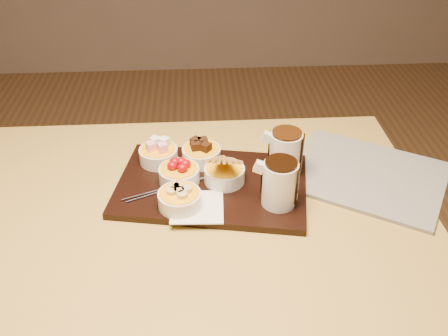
{
  "coord_description": "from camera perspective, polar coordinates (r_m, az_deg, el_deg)",
  "views": [
    {
      "loc": [
        0.06,
        -0.92,
        1.5
      ],
      "look_at": [
        0.11,
        0.06,
        0.81
      ],
      "focal_mm": 40.0,
      "sensor_mm": 36.0,
      "label": 1
    }
  ],
  "objects": [
    {
      "name": "bowl_marshmallows",
      "position": [
        1.3,
        -7.48,
        1.46
      ],
      "size": [
        0.1,
        0.1,
        0.04
      ],
      "primitive_type": "cylinder",
      "color": "silver",
      "rests_on": "serving_board"
    },
    {
      "name": "serving_board",
      "position": [
        1.23,
        -1.39,
        -1.99
      ],
      "size": [
        0.51,
        0.38,
        0.02
      ],
      "primitive_type": "cube",
      "rotation": [
        0.0,
        0.0,
        -0.18
      ],
      "color": "black",
      "rests_on": "dining_table"
    },
    {
      "name": "bowl_cake",
      "position": [
        1.3,
        -2.6,
        1.51
      ],
      "size": [
        0.1,
        0.1,
        0.04
      ],
      "primitive_type": "cylinder",
      "color": "silver",
      "rests_on": "serving_board"
    },
    {
      "name": "newspaper",
      "position": [
        1.33,
        15.9,
        -0.77
      ],
      "size": [
        0.48,
        0.46,
        0.01
      ],
      "primitive_type": "cube",
      "rotation": [
        0.0,
        0.0,
        -0.55
      ],
      "color": "beige",
      "rests_on": "dining_table"
    },
    {
      "name": "bowl_strawberries",
      "position": [
        1.23,
        -5.15,
        -0.8
      ],
      "size": [
        0.1,
        0.1,
        0.04
      ],
      "primitive_type": "cylinder",
      "color": "silver",
      "rests_on": "serving_board"
    },
    {
      "name": "napkin",
      "position": [
        1.15,
        -3.09,
        -4.46
      ],
      "size": [
        0.12,
        0.12,
        0.0
      ],
      "primitive_type": "cube",
      "rotation": [
        0.0,
        0.0,
        -0.04
      ],
      "color": "white",
      "rests_on": "serving_board"
    },
    {
      "name": "bowl_bananas",
      "position": [
        1.15,
        -5.09,
        -3.62
      ],
      "size": [
        0.1,
        0.1,
        0.04
      ],
      "primitive_type": "cylinder",
      "color": "silver",
      "rests_on": "serving_board"
    },
    {
      "name": "bowl_biscotti",
      "position": [
        1.22,
        0.05,
        -0.76
      ],
      "size": [
        0.1,
        0.1,
        0.04
      ],
      "primitive_type": "cylinder",
      "color": "silver",
      "rests_on": "serving_board"
    },
    {
      "name": "pitcher_dark_chocolate",
      "position": [
        1.14,
        6.38,
        -1.82
      ],
      "size": [
        0.09,
        0.09,
        0.11
      ],
      "primitive_type": "cylinder",
      "rotation": [
        0.0,
        0.0,
        -0.18
      ],
      "color": "silver",
      "rests_on": "serving_board"
    },
    {
      "name": "dining_table",
      "position": [
        1.26,
        -5.1,
        -7.82
      ],
      "size": [
        1.2,
        0.8,
        0.75
      ],
      "color": "#B89744",
      "rests_on": "ground"
    },
    {
      "name": "pitcher_milk_chocolate",
      "position": [
        1.25,
        7.02,
        1.71
      ],
      "size": [
        0.09,
        0.09,
        0.11
      ],
      "primitive_type": "cylinder",
      "rotation": [
        0.0,
        0.0,
        -0.18
      ],
      "color": "silver",
      "rests_on": "serving_board"
    },
    {
      "name": "fondue_skewers",
      "position": [
        1.22,
        -5.8,
        -2.04
      ],
      "size": [
        0.12,
        0.25,
        0.01
      ],
      "primitive_type": null,
      "rotation": [
        0.0,
        0.0,
        -1.19
      ],
      "color": "silver",
      "rests_on": "serving_board"
    }
  ]
}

